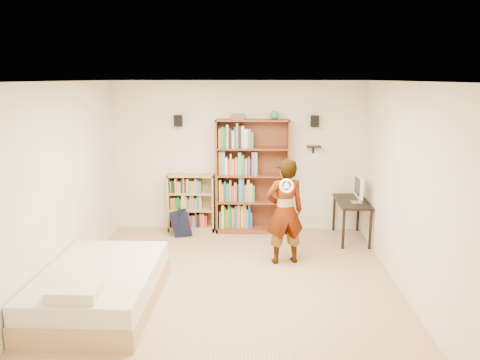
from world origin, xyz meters
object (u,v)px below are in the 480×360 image
object	(u,v)px
tall_bookshelf	(252,177)
person	(285,212)
daybed	(100,283)
low_bookshelf	(191,203)
computer_desk	(351,220)

from	to	relation	value
tall_bookshelf	person	world-z (taller)	tall_bookshelf
daybed	person	distance (m)	2.79
tall_bookshelf	low_bookshelf	bearing A→B (deg)	178.38
daybed	tall_bookshelf	bearing A→B (deg)	57.90
daybed	person	size ratio (longest dim) A/B	1.28
tall_bookshelf	daybed	size ratio (longest dim) A/B	1.00
computer_desk	tall_bookshelf	bearing A→B (deg)	167.54
low_bookshelf	person	size ratio (longest dim) A/B	0.65
low_bookshelf	computer_desk	size ratio (longest dim) A/B	1.02
computer_desk	person	bearing A→B (deg)	-138.56
low_bookshelf	person	world-z (taller)	person
low_bookshelf	daybed	bearing A→B (deg)	-103.76
tall_bookshelf	person	bearing A→B (deg)	-71.23
computer_desk	daybed	world-z (taller)	computer_desk
tall_bookshelf	daybed	xyz separation A→B (m)	(-1.83, -2.92, -0.72)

